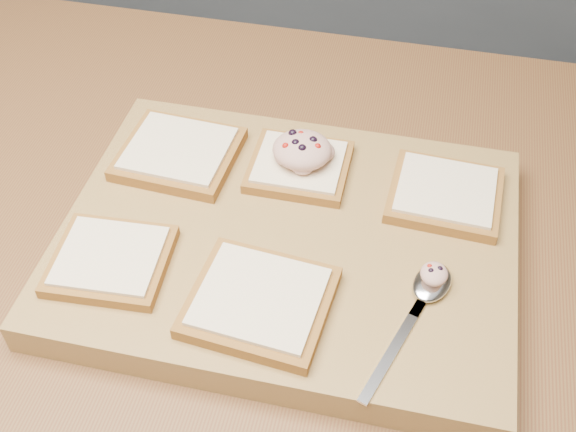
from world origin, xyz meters
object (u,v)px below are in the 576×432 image
spoon (427,292)px  bread_far_center (299,166)px  tuna_salad_dollop (302,150)px  cutting_board (288,243)px

spoon → bread_far_center: bearing=137.1°
tuna_salad_dollop → spoon: size_ratio=0.38×
tuna_salad_dollop → bread_far_center: bearing=-146.6°
bread_far_center → tuna_salad_dollop: size_ratio=1.66×
cutting_board → spoon: size_ratio=2.72×
bread_far_center → tuna_salad_dollop: bearing=33.4°
tuna_salad_dollop → spoon: (0.15, -0.14, -0.03)m
cutting_board → tuna_salad_dollop: tuna_salad_dollop is taller
bread_far_center → spoon: size_ratio=0.63×
tuna_salad_dollop → spoon: tuna_salad_dollop is taller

